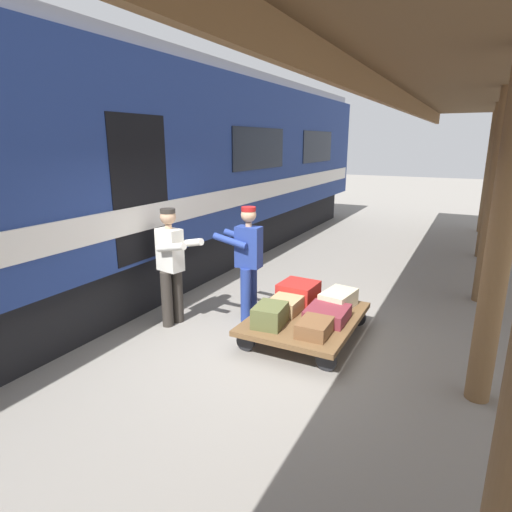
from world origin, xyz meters
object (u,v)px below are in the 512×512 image
Objects in this scene: suitcase_cream_canvas at (338,300)px; luggage_cart at (305,319)px; suitcase_red_plastic at (299,292)px; porter_by_door at (171,263)px; train_car at (66,177)px; suitcase_olive_duffel at (270,315)px; suitcase_tan_vintage at (285,305)px; porter_in_overalls at (248,260)px; suitcase_burgundy_valise at (327,314)px; suitcase_brown_leather at (315,328)px.

luggage_cart is at bearing 58.29° from suitcase_cream_canvas.
porter_by_door is at bearing 31.39° from suitcase_red_plastic.
suitcase_olive_duffel is (-3.48, -0.02, -1.61)m from train_car.
suitcase_olive_duffel is at bearing 179.12° from porter_by_door.
suitcase_cream_canvas is at bearing -156.25° from porter_by_door.
luggage_cart is at bearing -180.00° from suitcase_tan_vintage.
suitcase_red_plastic reaches higher than suitcase_olive_duffel.
suitcase_burgundy_valise is at bearing 171.49° from porter_in_overalls.
suitcase_olive_duffel reaches higher than suitcase_brown_leather.
suitcase_cream_canvas is (-0.60, -0.98, -0.01)m from suitcase_olive_duffel.
suitcase_tan_vintage is 0.26× the size of porter_in_overalls.
suitcase_brown_leather is (0.00, 0.98, -0.03)m from suitcase_cream_canvas.
suitcase_brown_leather is at bearing 141.02° from suitcase_tan_vintage.
porter_by_door is at bearing 37.16° from porter_in_overalls.
suitcase_red_plastic is at bearing -58.29° from suitcase_brown_leather.
luggage_cart is at bearing -0.00° from suitcase_burgundy_valise.
suitcase_olive_duffel is 1.05× the size of suitcase_tan_vintage.
suitcase_cream_canvas is 1.42m from porter_in_overalls.
suitcase_tan_vintage reaches higher than luggage_cart.
train_car is at bearing 7.17° from suitcase_burgundy_valise.
train_car is at bearing 0.40° from suitcase_olive_duffel.
suitcase_cream_canvas is 2.42m from porter_by_door.
porter_by_door reaches higher than suitcase_olive_duffel.
suitcase_red_plastic reaches higher than luggage_cart.
luggage_cart is at bearing -121.71° from suitcase_olive_duffel.
suitcase_olive_duffel is at bearing 58.29° from luggage_cart.
luggage_cart is 1.04× the size of porter_in_overalls.
suitcase_brown_leather is at bearing 90.00° from suitcase_cream_canvas.
train_car is 39.75× the size of suitcase_red_plastic.
suitcase_burgundy_valise is 0.99× the size of suitcase_cream_canvas.
suitcase_burgundy_valise is at bearing 180.00° from suitcase_tan_vintage.
luggage_cart is at bearing 121.71° from suitcase_red_plastic.
suitcase_cream_canvas is 1.21× the size of suitcase_brown_leather.
suitcase_burgundy_valise is 0.49m from suitcase_cream_canvas.
train_car is at bearing 1.45° from porter_by_door.
suitcase_olive_duffel is 0.99× the size of suitcase_brown_leather.
suitcase_cream_canvas is at bearing -141.02° from suitcase_tan_vintage.
suitcase_olive_duffel reaches higher than luggage_cart.
porter_in_overalls is (0.69, -0.68, 0.48)m from suitcase_olive_duffel.
suitcase_olive_duffel is at bearing -179.60° from train_car.
suitcase_tan_vintage is (0.30, 0.00, 0.14)m from luggage_cart.
suitcase_tan_vintage is (0.60, -0.49, 0.01)m from suitcase_brown_leather.
luggage_cart is 0.60m from suitcase_olive_duffel.
porter_in_overalls is at bearing 12.79° from suitcase_cream_canvas.
suitcase_cream_canvas is at bearing 180.00° from suitcase_red_plastic.
suitcase_cream_canvas is (0.00, -0.49, 0.04)m from suitcase_burgundy_valise.
suitcase_burgundy_valise is (-0.30, 0.00, 0.13)m from luggage_cart.
porter_in_overalls is at bearing -8.51° from suitcase_burgundy_valise.
luggage_cart is 3.41× the size of suitcase_red_plastic.
suitcase_olive_duffel reaches higher than suitcase_burgundy_valise.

